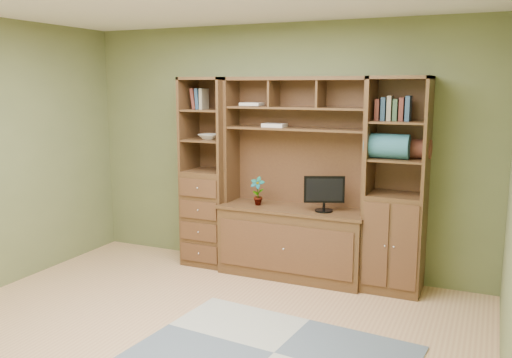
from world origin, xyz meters
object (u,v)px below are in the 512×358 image
at_px(left_tower, 208,172).
at_px(center_hutch, 293,179).
at_px(right_tower, 396,186).
at_px(monitor, 324,187).

bearing_deg(left_tower, center_hutch, -2.29).
bearing_deg(center_hutch, right_tower, 2.23).
distance_m(center_hutch, left_tower, 1.00).
bearing_deg(monitor, center_hutch, 151.56).
bearing_deg(left_tower, monitor, -3.20).
height_order(left_tower, right_tower, same).
xyz_separation_m(center_hutch, right_tower, (1.02, 0.04, 0.00)).
distance_m(center_hutch, monitor, 0.35).
relative_size(left_tower, right_tower, 1.00).
bearing_deg(center_hutch, left_tower, 177.71).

